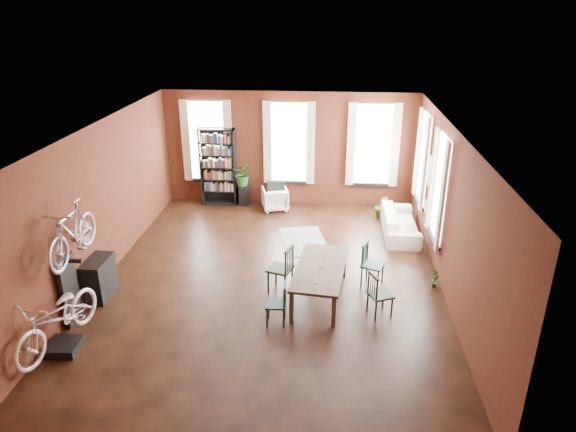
# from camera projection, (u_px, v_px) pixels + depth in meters

# --- Properties ---
(room) EXTENTS (9.00, 9.04, 3.22)m
(room) POSITION_uv_depth(u_px,v_px,m) (285.00, 175.00, 10.49)
(room) COLOR black
(room) RESTS_ON ground
(dining_table) EXTENTS (1.13, 2.09, 0.68)m
(dining_table) POSITION_uv_depth(u_px,v_px,m) (320.00, 283.00, 10.00)
(dining_table) COLOR #4C3D2D
(dining_table) RESTS_ON ground
(dining_chair_a) EXTENTS (0.38, 0.38, 0.80)m
(dining_chair_a) POSITION_uv_depth(u_px,v_px,m) (276.00, 304.00, 9.20)
(dining_chair_a) COLOR #183532
(dining_chair_a) RESTS_ON ground
(dining_chair_b) EXTENTS (0.57, 0.57, 0.98)m
(dining_chair_b) POSITION_uv_depth(u_px,v_px,m) (280.00, 268.00, 10.22)
(dining_chair_b) COLOR black
(dining_chair_b) RESTS_ON ground
(dining_chair_c) EXTENTS (0.53, 0.53, 0.88)m
(dining_chair_c) POSITION_uv_depth(u_px,v_px,m) (380.00, 294.00, 9.42)
(dining_chair_c) COLOR black
(dining_chair_c) RESTS_ON ground
(dining_chair_d) EXTENTS (0.55, 0.55, 0.91)m
(dining_chair_d) POSITION_uv_depth(u_px,v_px,m) (373.00, 265.00, 10.44)
(dining_chair_d) COLOR #1A3A37
(dining_chair_d) RESTS_ON ground
(bookshelf) EXTENTS (1.00, 0.32, 2.20)m
(bookshelf) POSITION_uv_depth(u_px,v_px,m) (218.00, 167.00, 14.46)
(bookshelf) COLOR black
(bookshelf) RESTS_ON ground
(white_armchair) EXTENTS (0.81, 0.78, 0.69)m
(white_armchair) POSITION_uv_depth(u_px,v_px,m) (275.00, 198.00, 14.33)
(white_armchair) COLOR white
(white_armchair) RESTS_ON ground
(cream_sofa) EXTENTS (0.61, 2.08, 0.81)m
(cream_sofa) POSITION_uv_depth(u_px,v_px,m) (401.00, 219.00, 12.76)
(cream_sofa) COLOR beige
(cream_sofa) RESTS_ON ground
(striped_rug) EXTENTS (1.39, 1.85, 0.01)m
(striped_rug) POSITION_uv_depth(u_px,v_px,m) (303.00, 241.00, 12.52)
(striped_rug) COLOR black
(striped_rug) RESTS_ON ground
(bike_trainer) EXTENTS (0.54, 0.54, 0.15)m
(bike_trainer) POSITION_uv_depth(u_px,v_px,m) (64.00, 347.00, 8.57)
(bike_trainer) COLOR black
(bike_trainer) RESTS_ON ground
(bike_wall_rack) EXTENTS (0.16, 0.60, 1.30)m
(bike_wall_rack) POSITION_uv_depth(u_px,v_px,m) (69.00, 290.00, 9.14)
(bike_wall_rack) COLOR black
(bike_wall_rack) RESTS_ON ground
(console_table) EXTENTS (0.40, 0.80, 0.80)m
(console_table) POSITION_uv_depth(u_px,v_px,m) (99.00, 278.00, 10.05)
(console_table) COLOR black
(console_table) RESTS_ON ground
(plant_stand) EXTENTS (0.35, 0.35, 0.59)m
(plant_stand) POSITION_uv_depth(u_px,v_px,m) (244.00, 195.00, 14.67)
(plant_stand) COLOR black
(plant_stand) RESTS_ON ground
(plant_by_sofa) EXTENTS (0.40, 0.66, 0.28)m
(plant_by_sofa) POSITION_uv_depth(u_px,v_px,m) (381.00, 213.00, 13.84)
(plant_by_sofa) COLOR #366327
(plant_by_sofa) RESTS_ON ground
(plant_small) EXTENTS (0.44, 0.40, 0.14)m
(plant_small) POSITION_uv_depth(u_px,v_px,m) (434.00, 284.00, 10.47)
(plant_small) COLOR #244E1F
(plant_small) RESTS_ON ground
(bicycle_floor) EXTENTS (0.86, 1.14, 1.95)m
(bicycle_floor) POSITION_uv_depth(u_px,v_px,m) (53.00, 293.00, 8.14)
(bicycle_floor) COLOR silver
(bicycle_floor) RESTS_ON bike_trainer
(bicycle_hung) EXTENTS (0.47, 1.00, 1.66)m
(bicycle_hung) POSITION_uv_depth(u_px,v_px,m) (69.00, 214.00, 8.55)
(bicycle_hung) COLOR #A5A8AD
(bicycle_hung) RESTS_ON bike_wall_rack
(plant_on_stand) EXTENTS (0.74, 0.80, 0.53)m
(plant_on_stand) POSITION_uv_depth(u_px,v_px,m) (243.00, 177.00, 14.42)
(plant_on_stand) COLOR #275823
(plant_on_stand) RESTS_ON plant_stand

